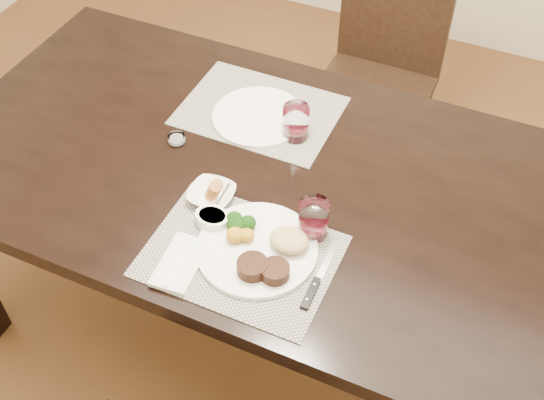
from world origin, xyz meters
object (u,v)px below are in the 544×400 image
at_px(chair_far, 381,66).
at_px(cracker_bowl, 212,194).
at_px(wine_glass_near, 313,220).
at_px(dinner_plate, 262,249).
at_px(far_plate, 258,117).
at_px(steak_knife, 315,285).

xyz_separation_m(chair_far, cracker_bowl, (-0.14, -1.09, 0.27)).
height_order(chair_far, wine_glass_near, chair_far).
xyz_separation_m(dinner_plate, far_plate, (-0.22, 0.46, -0.01)).
xyz_separation_m(dinner_plate, steak_knife, (0.16, -0.04, -0.01)).
distance_m(steak_knife, wine_glass_near, 0.17).
height_order(wine_glass_near, far_plate, wine_glass_near).
distance_m(chair_far, wine_glass_near, 1.14).
height_order(chair_far, dinner_plate, chair_far).
xyz_separation_m(dinner_plate, cracker_bowl, (-0.20, 0.11, -0.00)).
height_order(cracker_bowl, far_plate, cracker_bowl).
relative_size(dinner_plate, cracker_bowl, 2.42).
distance_m(dinner_plate, steak_knife, 0.16).
distance_m(chair_far, cracker_bowl, 1.13).
distance_m(cracker_bowl, wine_glass_near, 0.29).
xyz_separation_m(dinner_plate, wine_glass_near, (0.09, 0.11, 0.03)).
relative_size(dinner_plate, steak_knife, 1.38).
height_order(dinner_plate, steak_knife, dinner_plate).
height_order(chair_far, cracker_bowl, chair_far).
bearing_deg(dinner_plate, wine_glass_near, 56.35).
relative_size(chair_far, wine_glass_near, 8.53).
xyz_separation_m(chair_far, far_plate, (-0.17, -0.74, 0.26)).
distance_m(cracker_bowl, far_plate, 0.35).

